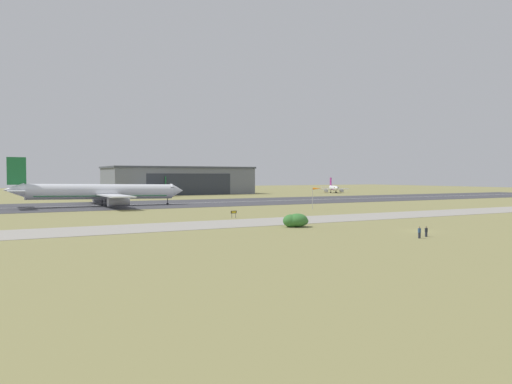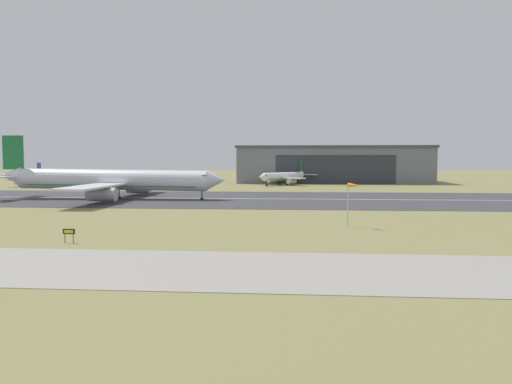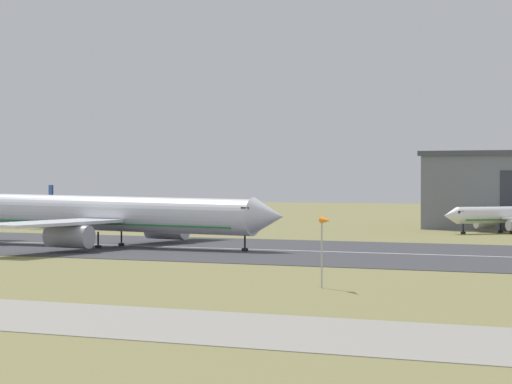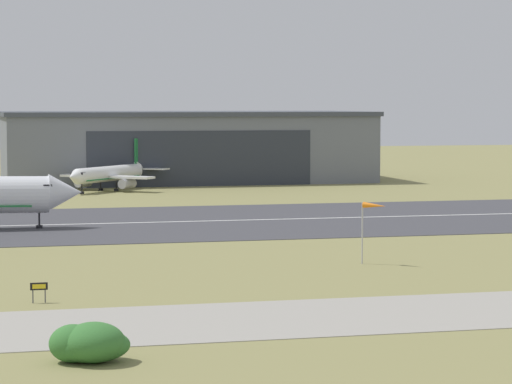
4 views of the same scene
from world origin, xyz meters
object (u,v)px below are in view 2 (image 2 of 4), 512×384
object	(u,v)px
airplane_parked_east	(284,176)
windsock_pole	(354,188)
airplane_landing	(111,180)
runway_sign	(69,233)
airplane_parked_centre	(32,178)

from	to	relation	value
airplane_parked_east	windsock_pole	world-z (taller)	airplane_parked_east
airplane_landing	runway_sign	bearing A→B (deg)	-73.48
windsock_pole	runway_sign	world-z (taller)	windsock_pole
airplane_parked_centre	airplane_landing	bearing A→B (deg)	-46.45
airplane_parked_centre	windsock_pole	distance (m)	133.92
airplane_landing	runway_sign	size ratio (longest dim) A/B	33.15
windsock_pole	airplane_landing	bearing A→B (deg)	139.64
airplane_parked_east	windsock_pole	bearing A→B (deg)	-83.32
airplane_landing	runway_sign	world-z (taller)	airplane_landing
runway_sign	airplane_landing	bearing A→B (deg)	106.52
airplane_landing	windsock_pole	size ratio (longest dim) A/B	8.76
airplane_landing	windsock_pole	distance (m)	66.90
airplane_landing	airplane_parked_centre	distance (m)	67.21
airplane_landing	airplane_parked_east	bearing A→B (deg)	59.24
airplane_parked_centre	runway_sign	xyz separation A→B (m)	(63.63, -107.15, -1.48)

